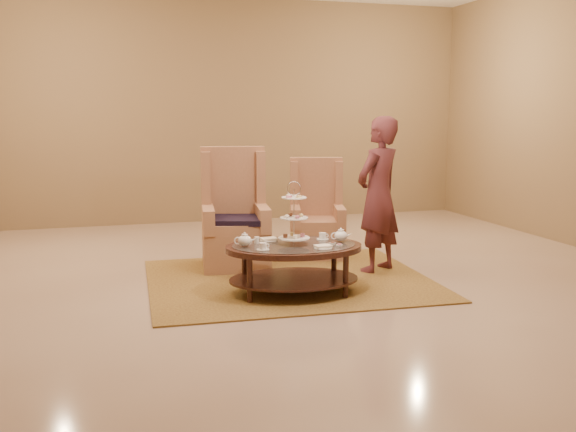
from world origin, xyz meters
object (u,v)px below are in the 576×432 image
object	(u,v)px
tea_table	(294,254)
armchair_right	(317,223)
armchair_left	(235,227)
person	(378,195)

from	to	relation	value
tea_table	armchair_right	size ratio (longest dim) A/B	1.18
armchair_right	tea_table	bearing A→B (deg)	-100.66
tea_table	armchair_right	distance (m)	1.73
armchair_left	tea_table	bearing A→B (deg)	-69.06
armchair_left	person	distance (m)	1.65
tea_table	person	world-z (taller)	person
armchair_right	armchair_left	bearing A→B (deg)	-150.46
armchair_left	person	xyz separation A→B (m)	(1.45, -0.68, 0.39)
tea_table	armchair_left	xyz separation A→B (m)	(-0.31, 1.29, 0.06)
armchair_left	armchair_right	bearing A→B (deg)	21.59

